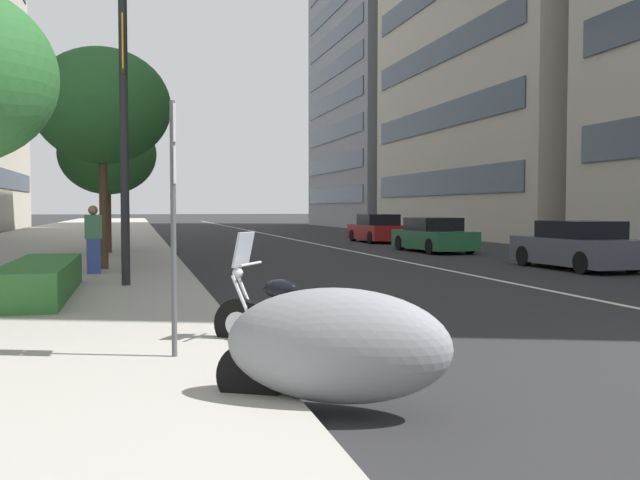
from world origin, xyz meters
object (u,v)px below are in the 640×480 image
street_lamp_with_banners (139,65)px  pedestrian_on_plaza (93,239)px  street_tree_mid_sidewalk (107,154)px  car_approaching_light (433,236)px  car_following_behind (377,229)px  motorcycle_second_in_row (291,317)px  street_tree_near_plaza_corner (102,106)px  motorcycle_far_end_row (335,346)px  car_lead_in_lane (577,247)px  parking_sign_by_curb (174,197)px

street_lamp_with_banners → pedestrian_on_plaza: size_ratio=4.46×
street_lamp_with_banners → street_tree_mid_sidewalk: street_lamp_with_banners is taller
car_approaching_light → street_lamp_with_banners: street_lamp_with_banners is taller
car_following_behind → street_tree_mid_sidewalk: (-7.45, 13.08, 3.09)m
motorcycle_second_in_row → street_lamp_with_banners: size_ratio=0.24×
street_lamp_with_banners → street_tree_near_plaza_corner: street_lamp_with_banners is taller
car_approaching_light → street_lamp_with_banners: size_ratio=0.59×
motorcycle_second_in_row → street_tree_near_plaza_corner: bearing=-43.4°
motorcycle_far_end_row → street_lamp_with_banners: bearing=-53.1°
car_following_behind → street_tree_near_plaza_corner: size_ratio=0.72×
street_lamp_with_banners → car_lead_in_lane: bearing=-79.0°
street_tree_near_plaza_corner → car_following_behind: bearing=-41.4°
car_following_behind → street_tree_mid_sidewalk: street_tree_mid_sidewalk is taller
car_following_behind → motorcycle_far_end_row: bearing=158.2°
parking_sign_by_curb → pedestrian_on_plaza: bearing=7.9°
car_approaching_light → car_following_behind: car_following_behind is taller
motorcycle_second_in_row → street_lamp_with_banners: bearing=-42.8°
car_following_behind → street_lamp_with_banners: bearing=146.0°
car_following_behind → parking_sign_by_curb: parking_sign_by_curb is taller
street_lamp_with_banners → car_following_behind: bearing=-32.3°
street_lamp_with_banners → street_tree_mid_sidewalk: (11.48, 1.09, -1.02)m
car_lead_in_lane → parking_sign_by_curb: size_ratio=1.54×
motorcycle_far_end_row → car_approaching_light: size_ratio=0.47×
motorcycle_far_end_row → parking_sign_by_curb: 2.74m
car_approaching_light → street_tree_near_plaza_corner: (-6.64, 12.49, 3.83)m
street_tree_near_plaza_corner → street_tree_mid_sidewalk: street_tree_near_plaza_corner is taller
car_lead_in_lane → car_following_behind: car_following_behind is taller
motorcycle_second_in_row → street_tree_mid_sidewalk: (18.45, 2.81, 3.32)m
car_lead_in_lane → parking_sign_by_curb: parking_sign_by_curb is taller
car_following_behind → street_lamp_with_banners: 22.78m
motorcycle_second_in_row → pedestrian_on_plaza: pedestrian_on_plaza is taller
car_following_behind → pedestrian_on_plaza: 20.75m
parking_sign_by_curb → street_tree_near_plaza_corner: street_tree_near_plaza_corner is taller
street_tree_mid_sidewalk → pedestrian_on_plaza: street_tree_mid_sidewalk is taller
street_lamp_with_banners → car_approaching_light: bearing=-46.7°
motorcycle_second_in_row → pedestrian_on_plaza: bearing=-40.5°
car_lead_in_lane → car_following_behind: bearing=-0.5°
motorcycle_far_end_row → car_approaching_light: 22.78m
motorcycle_far_end_row → street_lamp_with_banners: street_lamp_with_banners is taller
car_approaching_light → car_lead_in_lane: bearing=-177.5°
motorcycle_far_end_row → pedestrian_on_plaza: pedestrian_on_plaza is taller
car_lead_in_lane → street_tree_mid_sidewalk: (9.09, 13.36, 3.10)m
car_approaching_light → street_tree_mid_sidewalk: 13.03m
motorcycle_second_in_row → street_tree_near_plaza_corner: size_ratio=0.31×
motorcycle_second_in_row → car_lead_in_lane: motorcycle_second_in_row is taller
motorcycle_second_in_row → parking_sign_by_curb: (-0.53, 1.42, 1.45)m
motorcycle_far_end_row → street_tree_near_plaza_corner: size_ratio=0.36×
parking_sign_by_curb → pedestrian_on_plaza: parking_sign_by_curb is taller
motorcycle_far_end_row → street_tree_mid_sidewalk: 21.45m
car_approaching_light → parking_sign_by_curb: parking_sign_by_curb is taller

